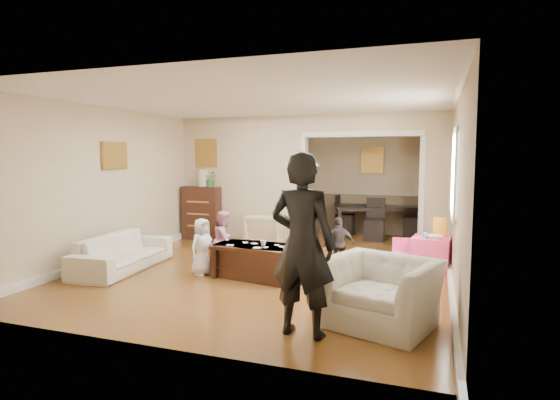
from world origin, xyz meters
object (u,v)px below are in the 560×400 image
at_px(armchair_front, 381,292).
at_px(play_table, 431,254).
at_px(coffee_table, 258,261).
at_px(child_kneel_b, 224,240).
at_px(cyan_cup, 425,235).
at_px(child_kneel_a, 202,247).
at_px(child_toddler, 339,244).
at_px(adult_person, 302,245).
at_px(dining_table, 378,220).
at_px(coffee_cup, 263,243).
at_px(dresser, 203,213).
at_px(armchair_back, 266,230).
at_px(sofa, 123,252).
at_px(table_lamp, 203,178).

bearing_deg(armchair_front, play_table, 97.19).
distance_m(coffee_table, child_kneel_b, 0.79).
bearing_deg(cyan_cup, coffee_table, -153.45).
xyz_separation_m(child_kneel_a, child_toddler, (1.90, 0.90, -0.01)).
bearing_deg(adult_person, armchair_front, -137.42).
bearing_deg(dining_table, cyan_cup, -84.72).
bearing_deg(adult_person, child_toddler, -80.43).
xyz_separation_m(coffee_cup, adult_person, (1.12, -1.83, 0.39)).
xyz_separation_m(dresser, dining_table, (3.54, 1.64, -0.22)).
distance_m(coffee_cup, child_toddler, 1.25).
bearing_deg(armchair_back, sofa, 54.55).
height_order(table_lamp, coffee_table, table_lamp).
relative_size(armchair_front, dresser, 0.96).
relative_size(adult_person, child_kneel_b, 1.97).
bearing_deg(table_lamp, sofa, -87.90).
xyz_separation_m(table_lamp, adult_person, (3.52, -4.42, -0.40)).
relative_size(cyan_cup, adult_person, 0.04).
bearing_deg(coffee_cup, table_lamp, 132.78).
relative_size(dresser, child_toddler, 1.34).
xyz_separation_m(armchair_back, cyan_cup, (3.03, -1.05, 0.25)).
height_order(table_lamp, play_table, table_lamp).
relative_size(play_table, dining_table, 0.28).
bearing_deg(armchair_back, coffee_cup, 105.38).
xyz_separation_m(play_table, child_toddler, (-1.36, -0.45, 0.15)).
height_order(sofa, table_lamp, table_lamp).
bearing_deg(coffee_table, armchair_back, 108.06).
relative_size(armchair_front, dining_table, 0.55).
distance_m(armchair_front, dresser, 5.75).
bearing_deg(armchair_front, coffee_table, 162.97).
xyz_separation_m(table_lamp, cyan_cup, (4.61, -1.39, -0.74)).
bearing_deg(armchair_front, sofa, -176.84).
height_order(table_lamp, coffee_cup, table_lamp).
relative_size(armchair_back, dining_table, 0.36).
height_order(dresser, cyan_cup, dresser).
xyz_separation_m(table_lamp, child_kneel_a, (1.45, -2.69, -0.89)).
relative_size(adult_person, child_kneel_a, 2.13).
bearing_deg(table_lamp, dresser, 0.00).
relative_size(armchair_back, armchair_front, 0.66).
distance_m(cyan_cup, child_toddler, 1.33).
bearing_deg(child_kneel_a, sofa, 115.85).
bearing_deg(child_kneel_b, sofa, 101.60).
xyz_separation_m(adult_person, child_kneel_a, (-2.07, 1.73, -0.49)).
bearing_deg(coffee_table, dresser, 132.12).
relative_size(armchair_back, adult_person, 0.39).
relative_size(coffee_cup, cyan_cup, 1.14).
bearing_deg(adult_person, child_kneel_a, -33.98).
relative_size(table_lamp, cyan_cup, 4.50).
height_order(sofa, cyan_cup, cyan_cup).
xyz_separation_m(sofa, coffee_table, (2.19, 0.27, -0.03)).
relative_size(dresser, cyan_cup, 14.22).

